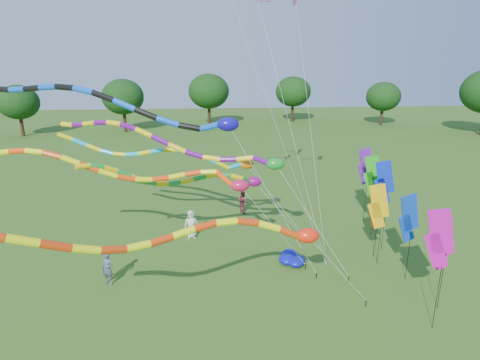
{
  "coord_description": "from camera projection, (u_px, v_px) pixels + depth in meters",
  "views": [
    {
      "loc": [
        -3.66,
        -14.18,
        10.5
      ],
      "look_at": [
        -1.92,
        4.94,
        4.8
      ],
      "focal_mm": 30.0,
      "sensor_mm": 36.0,
      "label": 1
    }
  ],
  "objects": [
    {
      "name": "tube_kite_blue",
      "position": [
        117.0,
        105.0,
        19.44
      ],
      "size": [
        17.85,
        5.67,
        10.37
      ],
      "rotation": [
        0.0,
        0.0,
        -0.27
      ],
      "color": "black",
      "rests_on": "ground"
    },
    {
      "name": "tube_kite_red",
      "position": [
        200.0,
        236.0,
        13.93
      ],
      "size": [
        13.87,
        4.77,
        6.84
      ],
      "rotation": [
        0.0,
        0.0,
        0.29
      ],
      "color": "black",
      "rests_on": "ground"
    },
    {
      "name": "person_a",
      "position": [
        191.0,
        224.0,
        24.63
      ],
      "size": [
        0.93,
        0.67,
        1.77
      ],
      "primitive_type": "imported",
      "rotation": [
        0.0,
        0.0,
        0.13
      ],
      "color": "silver",
      "rests_on": "ground"
    },
    {
      "name": "banner_pole_magenta_b",
      "position": [
        443.0,
        244.0,
        16.83
      ],
      "size": [
        1.16,
        0.25,
        4.41
      ],
      "rotation": [
        0.0,
        0.0,
        0.15
      ],
      "color": "black",
      "rests_on": "ground"
    },
    {
      "name": "banner_pole_blue_b",
      "position": [
        384.0,
        182.0,
        22.19
      ],
      "size": [
        1.12,
        0.46,
        5.33
      ],
      "rotation": [
        0.0,
        0.0,
        -0.33
      ],
      "color": "black",
      "rests_on": "ground"
    },
    {
      "name": "tree_ring",
      "position": [
        252.0,
        166.0,
        19.72
      ],
      "size": [
        120.23,
        122.58,
        9.53
      ],
      "color": "#382314",
      "rests_on": "ground"
    },
    {
      "name": "banner_pole_blue_a",
      "position": [
        409.0,
        218.0,
        19.1
      ],
      "size": [
        1.16,
        0.28,
        4.56
      ],
      "rotation": [
        0.0,
        0.0,
        0.18
      ],
      "color": "black",
      "rests_on": "ground"
    },
    {
      "name": "banner_pole_magenta_a",
      "position": [
        439.0,
        239.0,
        15.38
      ],
      "size": [
        1.1,
        0.52,
        5.23
      ],
      "rotation": [
        0.0,
        0.0,
        -0.39
      ],
      "color": "black",
      "rests_on": "ground"
    },
    {
      "name": "banner_pole_violet",
      "position": [
        365.0,
        166.0,
        25.93
      ],
      "size": [
        1.15,
        0.32,
        5.25
      ],
      "rotation": [
        0.0,
        0.0,
        0.21
      ],
      "color": "black",
      "rests_on": "ground"
    },
    {
      "name": "banner_pole_green",
      "position": [
        373.0,
        175.0,
        24.34
      ],
      "size": [
        1.12,
        0.47,
        5.12
      ],
      "rotation": [
        0.0,
        0.0,
        -0.35
      ],
      "color": "black",
      "rests_on": "ground"
    },
    {
      "name": "ground",
      "position": [
        296.0,
        321.0,
        16.84
      ],
      "size": [
        160.0,
        160.0,
        0.0
      ],
      "primitive_type": "plane",
      "color": "#2B5416",
      "rests_on": "ground"
    },
    {
      "name": "tube_kite_purple",
      "position": [
        187.0,
        146.0,
        20.05
      ],
      "size": [
        14.54,
        5.75,
        8.21
      ],
      "rotation": [
        0.0,
        0.0,
        -0.36
      ],
      "color": "black",
      "rests_on": "ground"
    },
    {
      "name": "person_b",
      "position": [
        108.0,
        268.0,
        19.44
      ],
      "size": [
        0.74,
        0.64,
        1.71
      ],
      "primitive_type": "imported",
      "rotation": [
        0.0,
        0.0,
        -0.44
      ],
      "color": "#465062",
      "rests_on": "ground"
    },
    {
      "name": "tube_kite_cyan",
      "position": [
        179.0,
        156.0,
        22.68
      ],
      "size": [
        13.71,
        1.23,
        7.21
      ],
      "rotation": [
        0.0,
        0.0,
        0.01
      ],
      "color": "black",
      "rests_on": "ground"
    },
    {
      "name": "tube_kite_green",
      "position": [
        198.0,
        178.0,
        20.92
      ],
      "size": [
        11.57,
        3.65,
        6.47
      ],
      "rotation": [
        0.0,
        0.0,
        0.3
      ],
      "color": "black",
      "rests_on": "ground"
    },
    {
      "name": "tube_kite_orange",
      "position": [
        153.0,
        173.0,
        19.32
      ],
      "size": [
        14.63,
        1.11,
        7.24
      ],
      "rotation": [
        0.0,
        0.0,
        -0.07
      ],
      "color": "black",
      "rests_on": "ground"
    },
    {
      "name": "blue_nylon_heap",
      "position": [
        291.0,
        259.0,
        21.75
      ],
      "size": [
        1.54,
        1.56,
        0.52
      ],
      "color": "#0C14A5",
      "rests_on": "ground"
    },
    {
      "name": "banner_pole_orange",
      "position": [
        378.0,
        206.0,
        20.7
      ],
      "size": [
        1.15,
        0.33,
        4.56
      ],
      "rotation": [
        0.0,
        0.0,
        -0.22
      ],
      "color": "black",
      "rests_on": "ground"
    },
    {
      "name": "person_c",
      "position": [
        243.0,
        202.0,
        28.77
      ],
      "size": [
        0.91,
        0.99,
        1.64
      ],
      "primitive_type": "imported",
      "rotation": [
        0.0,
        0.0,
        2.03
      ],
      "color": "#8F3445",
      "rests_on": "ground"
    },
    {
      "name": "banner_pole_red",
      "position": [
        375.0,
        206.0,
        21.41
      ],
      "size": [
        1.09,
        0.55,
        4.33
      ],
      "rotation": [
        0.0,
        0.0,
        0.43
      ],
      "color": "black",
      "rests_on": "ground"
    }
  ]
}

